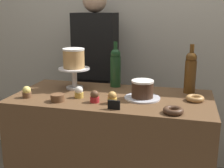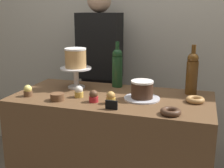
{
  "view_description": "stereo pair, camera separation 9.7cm",
  "coord_description": "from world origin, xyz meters",
  "px_view_note": "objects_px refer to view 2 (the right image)",
  "views": [
    {
      "loc": [
        0.44,
        -1.73,
        1.43
      ],
      "look_at": [
        0.0,
        0.0,
        0.97
      ],
      "focal_mm": 46.26,
      "sensor_mm": 36.0,
      "label": 1
    },
    {
      "loc": [
        0.54,
        -1.7,
        1.43
      ],
      "look_at": [
        0.0,
        0.0,
        0.97
      ],
      "focal_mm": 46.26,
      "sensor_mm": 36.0,
      "label": 2
    }
  ],
  "objects_px": {
    "cupcake_lemon": "(28,91)",
    "barista_figure": "(100,78)",
    "wine_bottle_amber": "(192,73)",
    "cookie_stack": "(57,97)",
    "cupcake_vanilla": "(79,92)",
    "donut_chocolate": "(171,112)",
    "cake_stand_pedestal": "(76,74)",
    "wine_bottle_green": "(117,67)",
    "cupcake_caramel": "(111,98)",
    "cupcake_chocolate": "(94,96)",
    "white_layer_cake": "(76,58)",
    "chocolate_round_cake": "(142,89)",
    "price_sign_chalkboard": "(111,105)",
    "donut_maple": "(195,100)"
  },
  "relations": [
    {
      "from": "cupcake_chocolate",
      "to": "cupcake_lemon",
      "type": "distance_m",
      "value": 0.45
    },
    {
      "from": "wine_bottle_amber",
      "to": "donut_maple",
      "type": "xyz_separation_m",
      "value": [
        0.03,
        -0.18,
        -0.13
      ]
    },
    {
      "from": "cupcake_caramel",
      "to": "cake_stand_pedestal",
      "type": "bearing_deg",
      "value": 142.67
    },
    {
      "from": "cookie_stack",
      "to": "price_sign_chalkboard",
      "type": "relative_size",
      "value": 1.2
    },
    {
      "from": "cupcake_vanilla",
      "to": "donut_chocolate",
      "type": "height_order",
      "value": "cupcake_vanilla"
    },
    {
      "from": "cupcake_lemon",
      "to": "barista_figure",
      "type": "relative_size",
      "value": 0.05
    },
    {
      "from": "cookie_stack",
      "to": "barista_figure",
      "type": "relative_size",
      "value": 0.05
    },
    {
      "from": "chocolate_round_cake",
      "to": "wine_bottle_amber",
      "type": "distance_m",
      "value": 0.36
    },
    {
      "from": "cake_stand_pedestal",
      "to": "cookie_stack",
      "type": "relative_size",
      "value": 2.6
    },
    {
      "from": "cupcake_chocolate",
      "to": "cookie_stack",
      "type": "height_order",
      "value": "cupcake_chocolate"
    },
    {
      "from": "cupcake_vanilla",
      "to": "barista_figure",
      "type": "xyz_separation_m",
      "value": [
        -0.11,
        0.71,
        -0.08
      ]
    },
    {
      "from": "wine_bottle_amber",
      "to": "barista_figure",
      "type": "height_order",
      "value": "barista_figure"
    },
    {
      "from": "cupcake_chocolate",
      "to": "cupcake_lemon",
      "type": "height_order",
      "value": "same"
    },
    {
      "from": "chocolate_round_cake",
      "to": "wine_bottle_amber",
      "type": "bearing_deg",
      "value": 36.51
    },
    {
      "from": "wine_bottle_amber",
      "to": "cookie_stack",
      "type": "relative_size",
      "value": 3.87
    },
    {
      "from": "cake_stand_pedestal",
      "to": "price_sign_chalkboard",
      "type": "bearing_deg",
      "value": -43.7
    },
    {
      "from": "wine_bottle_amber",
      "to": "barista_figure",
      "type": "bearing_deg",
      "value": 151.79
    },
    {
      "from": "cupcake_chocolate",
      "to": "price_sign_chalkboard",
      "type": "distance_m",
      "value": 0.17
    },
    {
      "from": "cupcake_vanilla",
      "to": "cookie_stack",
      "type": "distance_m",
      "value": 0.14
    },
    {
      "from": "cookie_stack",
      "to": "cupcake_vanilla",
      "type": "bearing_deg",
      "value": 45.3
    },
    {
      "from": "cupcake_caramel",
      "to": "cupcake_lemon",
      "type": "height_order",
      "value": "same"
    },
    {
      "from": "white_layer_cake",
      "to": "donut_chocolate",
      "type": "relative_size",
      "value": 1.34
    },
    {
      "from": "wine_bottle_amber",
      "to": "cupcake_caramel",
      "type": "relative_size",
      "value": 4.38
    },
    {
      "from": "cookie_stack",
      "to": "white_layer_cake",
      "type": "bearing_deg",
      "value": 91.49
    },
    {
      "from": "donut_chocolate",
      "to": "barista_figure",
      "type": "xyz_separation_m",
      "value": [
        -0.71,
        0.85,
        -0.06
      ]
    },
    {
      "from": "white_layer_cake",
      "to": "cupcake_caramel",
      "type": "xyz_separation_m",
      "value": [
        0.34,
        -0.26,
        -0.18
      ]
    },
    {
      "from": "cake_stand_pedestal",
      "to": "chocolate_round_cake",
      "type": "relative_size",
      "value": 1.59
    },
    {
      "from": "cupcake_vanilla",
      "to": "donut_maple",
      "type": "height_order",
      "value": "cupcake_vanilla"
    },
    {
      "from": "donut_maple",
      "to": "price_sign_chalkboard",
      "type": "height_order",
      "value": "price_sign_chalkboard"
    },
    {
      "from": "cookie_stack",
      "to": "cake_stand_pedestal",
      "type": "bearing_deg",
      "value": 91.49
    },
    {
      "from": "price_sign_chalkboard",
      "to": "barista_figure",
      "type": "bearing_deg",
      "value": 113.66
    },
    {
      "from": "cupcake_chocolate",
      "to": "cupcake_vanilla",
      "type": "bearing_deg",
      "value": 152.87
    },
    {
      "from": "cake_stand_pedestal",
      "to": "wine_bottle_green",
      "type": "height_order",
      "value": "wine_bottle_green"
    },
    {
      "from": "chocolate_round_cake",
      "to": "donut_chocolate",
      "type": "height_order",
      "value": "chocolate_round_cake"
    },
    {
      "from": "cupcake_caramel",
      "to": "barista_figure",
      "type": "xyz_separation_m",
      "value": [
        -0.35,
        0.77,
        -0.08
      ]
    },
    {
      "from": "chocolate_round_cake",
      "to": "cupcake_caramel",
      "type": "relative_size",
      "value": 1.86
    },
    {
      "from": "chocolate_round_cake",
      "to": "price_sign_chalkboard",
      "type": "height_order",
      "value": "chocolate_round_cake"
    },
    {
      "from": "wine_bottle_amber",
      "to": "cupcake_vanilla",
      "type": "xyz_separation_m",
      "value": [
        -0.68,
        -0.29,
        -0.11
      ]
    },
    {
      "from": "cupcake_caramel",
      "to": "white_layer_cake",
      "type": "bearing_deg",
      "value": 142.67
    },
    {
      "from": "cupcake_chocolate",
      "to": "donut_maple",
      "type": "relative_size",
      "value": 0.66
    },
    {
      "from": "cupcake_caramel",
      "to": "cookie_stack",
      "type": "bearing_deg",
      "value": -172.71
    },
    {
      "from": "chocolate_round_cake",
      "to": "white_layer_cake",
      "type": "bearing_deg",
      "value": 166.16
    },
    {
      "from": "chocolate_round_cake",
      "to": "donut_maple",
      "type": "bearing_deg",
      "value": 6.35
    },
    {
      "from": "white_layer_cake",
      "to": "barista_figure",
      "type": "relative_size",
      "value": 0.09
    },
    {
      "from": "wine_bottle_green",
      "to": "cupcake_chocolate",
      "type": "xyz_separation_m",
      "value": [
        -0.03,
        -0.39,
        -0.11
      ]
    },
    {
      "from": "donut_maple",
      "to": "cookie_stack",
      "type": "distance_m",
      "value": 0.84
    },
    {
      "from": "white_layer_cake",
      "to": "cake_stand_pedestal",
      "type": "bearing_deg",
      "value": 0.0
    },
    {
      "from": "donut_chocolate",
      "to": "cookie_stack",
      "type": "xyz_separation_m",
      "value": [
        -0.69,
        0.04,
        0.01
      ]
    },
    {
      "from": "wine_bottle_amber",
      "to": "cupcake_lemon",
      "type": "xyz_separation_m",
      "value": [
        -1.0,
        -0.37,
        -0.11
      ]
    },
    {
      "from": "barista_figure",
      "to": "wine_bottle_green",
      "type": "bearing_deg",
      "value": -54.98
    }
  ]
}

